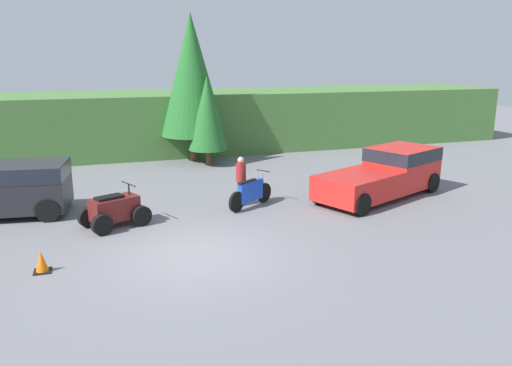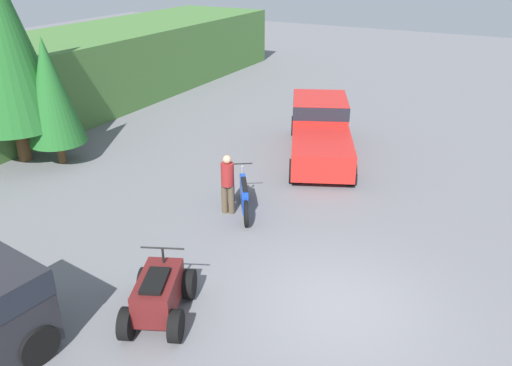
{
  "view_description": "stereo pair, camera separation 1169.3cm",
  "coord_description": "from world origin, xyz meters",
  "views": [
    {
      "loc": [
        -2.4,
        -12.4,
        5.19
      ],
      "look_at": [
        2.82,
        3.47,
        0.95
      ],
      "focal_mm": 35.0,
      "sensor_mm": 36.0,
      "label": 1
    },
    {
      "loc": [
        -8.2,
        -2.37,
        6.82
      ],
      "look_at": [
        2.82,
        3.47,
        0.95
      ],
      "focal_mm": 35.0,
      "sensor_mm": 36.0,
      "label": 2
    }
  ],
  "objects": [
    {
      "name": "pickup_truck_red",
      "position": [
        8.16,
        3.66,
        0.93
      ],
      "size": [
        5.87,
        4.04,
        1.76
      ],
      "rotation": [
        0.0,
        0.0,
        0.41
      ],
      "color": "red",
      "rests_on": "ground_plane"
    },
    {
      "name": "quad_atv",
      "position": [
        -1.95,
        3.15,
        0.51
      ],
      "size": [
        2.26,
        1.86,
        1.3
      ],
      "rotation": [
        0.0,
        0.0,
        0.41
      ],
      "color": "black",
      "rests_on": "ground_plane"
    },
    {
      "name": "tree_left",
      "position": [
        2.46,
        12.57,
        4.3
      ],
      "size": [
        3.22,
        3.22,
        7.32
      ],
      "color": "brown",
      "rests_on": "ground_plane"
    },
    {
      "name": "tree_mid_left",
      "position": [
        2.9,
        11.22,
        2.55
      ],
      "size": [
        1.91,
        1.91,
        4.33
      ],
      "color": "brown",
      "rests_on": "ground_plane"
    },
    {
      "name": "ground_plane",
      "position": [
        0.0,
        0.0,
        0.0
      ],
      "size": [
        80.0,
        80.0,
        0.0
      ],
      "primitive_type": "plane",
      "color": "slate"
    },
    {
      "name": "dirt_bike",
      "position": [
        2.74,
        3.81,
        0.5
      ],
      "size": [
        1.95,
        1.32,
        1.21
      ],
      "rotation": [
        0.0,
        0.0,
        0.58
      ],
      "color": "black",
      "rests_on": "ground_plane"
    },
    {
      "name": "rider_person",
      "position": [
        2.49,
        4.19,
        0.95
      ],
      "size": [
        0.45,
        0.45,
        1.76
      ],
      "rotation": [
        0.0,
        0.0,
        0.28
      ],
      "color": "brown",
      "rests_on": "ground_plane"
    },
    {
      "name": "traffic_cone",
      "position": [
        -3.86,
        0.16,
        0.25
      ],
      "size": [
        0.42,
        0.42,
        0.55
      ],
      "color": "black",
      "rests_on": "ground_plane"
    },
    {
      "name": "hillside_backdrop",
      "position": [
        0.0,
        16.0,
        1.62
      ],
      "size": [
        44.0,
        6.0,
        3.25
      ],
      "color": "#477538",
      "rests_on": "ground_plane"
    }
  ]
}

